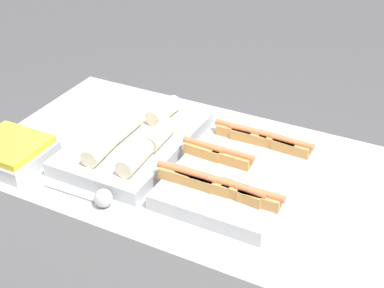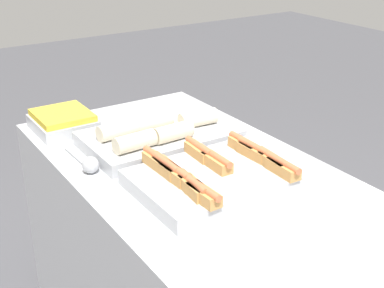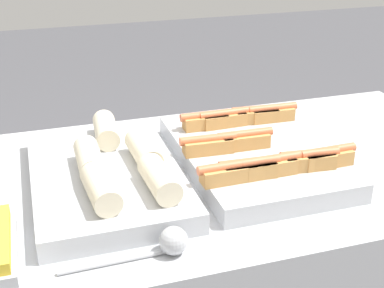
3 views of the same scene
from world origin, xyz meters
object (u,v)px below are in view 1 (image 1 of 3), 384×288
at_px(tray_wraps, 136,140).
at_px(serving_spoon_near, 100,198).
at_px(tray_hotdogs, 237,169).
at_px(tray_side_front, 11,152).

distance_m(tray_wraps, serving_spoon_near, 0.31).
height_order(tray_hotdogs, tray_side_front, tray_hotdogs).
height_order(tray_wraps, serving_spoon_near, tray_wraps).
height_order(tray_hotdogs, tray_wraps, tray_wraps).
xyz_separation_m(tray_side_front, serving_spoon_near, (0.40, -0.06, -0.01)).
xyz_separation_m(tray_wraps, serving_spoon_near, (0.07, -0.31, -0.01)).
bearing_deg(tray_hotdogs, tray_side_front, -160.70).
bearing_deg(tray_wraps, serving_spoon_near, -77.93).
xyz_separation_m(tray_hotdogs, tray_side_front, (-0.71, -0.25, -0.00)).
height_order(tray_wraps, tray_side_front, tray_wraps).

